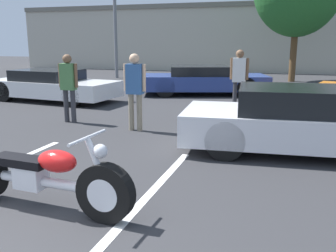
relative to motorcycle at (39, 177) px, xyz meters
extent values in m
cube|color=white|center=(1.08, 0.11, -0.40)|extent=(0.12, 5.10, 0.01)
cube|color=#B2AD9E|center=(-0.32, 23.00, 1.79)|extent=(32.00, 4.00, 4.40)
cube|color=slate|center=(-0.32, 23.00, 3.84)|extent=(32.00, 4.20, 0.30)
cylinder|color=slate|center=(-6.28, 15.35, 3.54)|extent=(0.18, 0.18, 7.89)
cylinder|color=brown|center=(2.90, 16.28, 0.98)|extent=(0.32, 0.32, 2.77)
cylinder|color=black|center=(0.89, -0.06, -0.07)|extent=(0.69, 0.20, 0.68)
cylinder|color=silver|center=(0.89, -0.06, -0.07)|extent=(0.38, 0.19, 0.37)
cylinder|color=silver|center=(0.01, 0.00, -0.05)|extent=(1.51, 0.21, 0.12)
cube|color=silver|center=(-0.12, 0.00, -0.01)|extent=(0.37, 0.26, 0.28)
ellipsoid|color=red|center=(0.27, -0.02, 0.23)|extent=(0.51, 0.31, 0.26)
cube|color=black|center=(-0.26, 0.01, 0.17)|extent=(0.75, 0.30, 0.10)
cylinder|color=silver|center=(0.81, -0.05, 0.26)|extent=(0.31, 0.09, 0.63)
cylinder|color=silver|center=(0.70, -0.05, 0.55)|extent=(0.08, 0.70, 0.04)
sphere|color=silver|center=(0.85, -0.05, 0.41)|extent=(0.16, 0.16, 0.16)
cylinder|color=silver|center=(-0.38, 0.13, -0.11)|extent=(1.16, 0.16, 0.09)
cube|color=silver|center=(3.02, 3.47, 0.06)|extent=(4.38, 2.14, 0.55)
cube|color=black|center=(2.85, 3.45, 0.55)|extent=(2.04, 1.75, 0.44)
cylinder|color=black|center=(1.79, 2.58, -0.07)|extent=(0.70, 0.28, 0.68)
cylinder|color=black|center=(1.65, 4.11, -0.07)|extent=(0.70, 0.28, 0.68)
cube|color=white|center=(-4.82, 7.29, 0.03)|extent=(4.62, 2.22, 0.51)
cube|color=black|center=(-4.99, 7.30, 0.46)|extent=(2.16, 1.80, 0.35)
cylinder|color=black|center=(-3.51, 6.37, -0.07)|extent=(0.68, 0.28, 0.67)
cylinder|color=black|center=(-3.36, 7.93, -0.07)|extent=(0.68, 0.28, 0.67)
cylinder|color=black|center=(-6.27, 6.64, -0.07)|extent=(0.68, 0.28, 0.67)
cylinder|color=black|center=(-6.12, 8.20, -0.07)|extent=(0.68, 0.28, 0.67)
cube|color=navy|center=(-0.31, 10.42, 0.06)|extent=(5.05, 3.20, 0.53)
cube|color=black|center=(-0.49, 10.36, 0.49)|extent=(2.53, 2.24, 0.34)
cylinder|color=black|center=(1.33, 10.07, -0.05)|extent=(0.74, 0.43, 0.71)
cylinder|color=black|center=(0.83, 11.64, -0.05)|extent=(0.74, 0.43, 0.71)
cylinder|color=black|center=(-1.45, 9.19, -0.05)|extent=(0.74, 0.43, 0.71)
cylinder|color=black|center=(-1.95, 10.76, -0.05)|extent=(0.74, 0.43, 0.71)
cylinder|color=#333338|center=(-2.48, 4.45, 0.00)|extent=(0.12, 0.12, 0.81)
cylinder|color=#333338|center=(-2.28, 4.45, 0.00)|extent=(0.12, 0.12, 0.81)
cube|color=#4C7F47|center=(-2.38, 4.45, 0.72)|extent=(0.36, 0.20, 0.64)
cylinder|color=brown|center=(-2.60, 4.45, 0.76)|extent=(0.08, 0.08, 0.58)
cylinder|color=brown|center=(-2.16, 4.45, 0.76)|extent=(0.08, 0.08, 0.58)
sphere|color=brown|center=(-2.38, 4.45, 1.15)|extent=(0.22, 0.22, 0.22)
cylinder|color=gray|center=(-0.59, 4.12, 0.01)|extent=(0.12, 0.12, 0.83)
cylinder|color=gray|center=(-0.39, 4.12, 0.01)|extent=(0.12, 0.12, 0.83)
cube|color=#335B93|center=(-0.49, 4.12, 0.75)|extent=(0.36, 0.20, 0.66)
cylinder|color=tan|center=(-0.71, 4.12, 0.79)|extent=(0.08, 0.08, 0.59)
cylinder|color=tan|center=(-0.27, 4.12, 0.79)|extent=(0.08, 0.08, 0.59)
sphere|color=tan|center=(-0.49, 4.12, 1.20)|extent=(0.23, 0.23, 0.23)
cylinder|color=#333338|center=(1.31, 7.18, 0.02)|extent=(0.12, 0.12, 0.85)
cylinder|color=#333338|center=(1.51, 7.18, 0.02)|extent=(0.12, 0.12, 0.85)
cube|color=white|center=(1.41, 7.18, 0.78)|extent=(0.36, 0.20, 0.67)
cylinder|color=brown|center=(1.19, 7.18, 0.81)|extent=(0.08, 0.08, 0.60)
cylinder|color=brown|center=(1.63, 7.18, 0.81)|extent=(0.08, 0.08, 0.60)
sphere|color=brown|center=(1.41, 7.18, 1.23)|extent=(0.23, 0.23, 0.23)
camera|label=1|loc=(2.73, -3.52, 1.57)|focal=40.00mm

